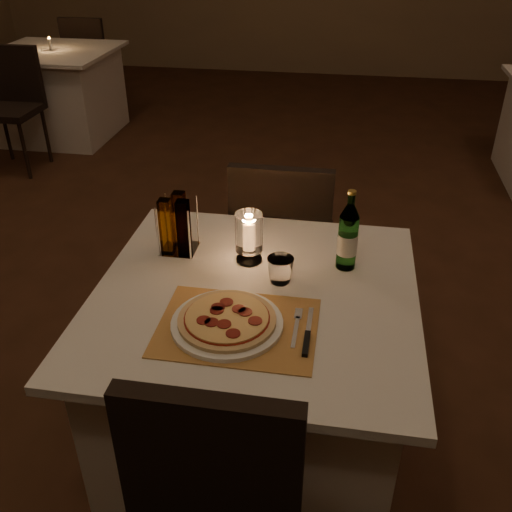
% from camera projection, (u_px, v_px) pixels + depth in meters
% --- Properties ---
extents(floor, '(8.00, 10.00, 0.02)m').
position_uv_depth(floor, '(248.00, 315.00, 2.90)').
color(floor, '#412314').
rests_on(floor, ground).
extents(main_table, '(1.00, 1.00, 0.74)m').
position_uv_depth(main_table, '(255.00, 379.00, 1.96)').
color(main_table, silver).
rests_on(main_table, ground).
extents(chair_far, '(0.42, 0.42, 0.90)m').
position_uv_depth(chair_far, '(282.00, 235.00, 2.47)').
color(chair_far, black).
rests_on(chair_far, ground).
extents(placemat, '(0.45, 0.34, 0.00)m').
position_uv_depth(placemat, '(238.00, 327.00, 1.62)').
color(placemat, '#B87F40').
rests_on(placemat, main_table).
extents(plate, '(0.32, 0.32, 0.01)m').
position_uv_depth(plate, '(227.00, 323.00, 1.62)').
color(plate, white).
rests_on(plate, placemat).
extents(pizza, '(0.28, 0.28, 0.02)m').
position_uv_depth(pizza, '(227.00, 319.00, 1.61)').
color(pizza, '#D8B77F').
rests_on(pizza, plate).
extents(fork, '(0.02, 0.18, 0.00)m').
position_uv_depth(fork, '(297.00, 324.00, 1.62)').
color(fork, silver).
rests_on(fork, placemat).
extents(knife, '(0.02, 0.22, 0.01)m').
position_uv_depth(knife, '(307.00, 339.00, 1.56)').
color(knife, black).
rests_on(knife, placemat).
extents(tumbler, '(0.08, 0.08, 0.08)m').
position_uv_depth(tumbler, '(280.00, 270.00, 1.80)').
color(tumbler, white).
rests_on(tumbler, main_table).
extents(water_bottle, '(0.07, 0.07, 0.28)m').
position_uv_depth(water_bottle, '(348.00, 237.00, 1.84)').
color(water_bottle, '#5FA75A').
rests_on(water_bottle, main_table).
extents(hurricane_candle, '(0.09, 0.09, 0.18)m').
position_uv_depth(hurricane_candle, '(249.00, 234.00, 1.87)').
color(hurricane_candle, white).
rests_on(hurricane_candle, main_table).
extents(cruet_caddy, '(0.12, 0.12, 0.21)m').
position_uv_depth(cruet_caddy, '(177.00, 227.00, 1.93)').
color(cruet_caddy, white).
rests_on(cruet_caddy, main_table).
extents(neighbor_table_left, '(1.00, 1.00, 0.74)m').
position_uv_depth(neighbor_table_left, '(59.00, 93.00, 4.99)').
color(neighbor_table_left, silver).
rests_on(neighbor_table_left, ground).
extents(neighbor_chair_la, '(0.42, 0.42, 0.90)m').
position_uv_depth(neighbor_chair_la, '(12.00, 96.00, 4.30)').
color(neighbor_chair_la, black).
rests_on(neighbor_chair_la, ground).
extents(neighbor_chair_lb, '(0.42, 0.42, 0.90)m').
position_uv_depth(neighbor_chair_lb, '(89.00, 55.00, 5.50)').
color(neighbor_chair_lb, black).
rests_on(neighbor_chair_lb, ground).
extents(neighbor_candle_left, '(0.03, 0.03, 0.11)m').
position_uv_depth(neighbor_candle_left, '(50.00, 44.00, 4.77)').
color(neighbor_candle_left, white).
rests_on(neighbor_candle_left, neighbor_table_left).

